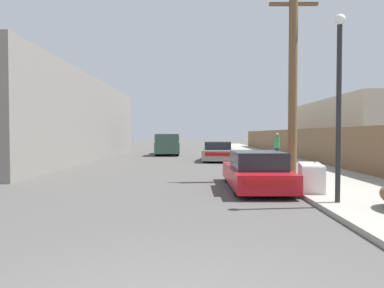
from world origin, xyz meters
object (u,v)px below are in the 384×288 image
at_px(car_parked_mid, 218,152).
at_px(street_lamp, 339,93).
at_px(pickup_truck, 167,144).
at_px(pedestrian, 277,147).
at_px(utility_pole, 293,79).
at_px(parked_sports_car_red, 256,172).
at_px(discarded_fridge, 311,177).

height_order(car_parked_mid, street_lamp, street_lamp).
relative_size(car_parked_mid, pickup_truck, 0.85).
height_order(car_parked_mid, pedestrian, pedestrian).
bearing_deg(car_parked_mid, utility_pole, -72.47).
height_order(car_parked_mid, pickup_truck, pickup_truck).
bearing_deg(pedestrian, utility_pole, -98.68).
height_order(street_lamp, pedestrian, street_lamp).
height_order(parked_sports_car_red, street_lamp, street_lamp).
bearing_deg(street_lamp, discarded_fridge, 91.43).
distance_m(parked_sports_car_red, street_lamp, 3.83).
bearing_deg(utility_pole, pedestrian, 81.32).
distance_m(parked_sports_car_red, pickup_truck, 18.03).
bearing_deg(discarded_fridge, pedestrian, 94.61).
xyz_separation_m(pickup_truck, pedestrian, (7.21, -8.32, 0.12)).
distance_m(pickup_truck, street_lamp, 21.16).
xyz_separation_m(car_parked_mid, pickup_truck, (-3.91, 5.97, 0.29)).
xyz_separation_m(discarded_fridge, pickup_truck, (-5.87, 18.39, 0.38)).
xyz_separation_m(discarded_fridge, utility_pole, (0.21, 2.74, 3.30)).
distance_m(pickup_truck, pedestrian, 11.01).
xyz_separation_m(street_lamp, pedestrian, (1.29, 11.91, -1.74)).
bearing_deg(street_lamp, pickup_truck, 106.31).
bearing_deg(pickup_truck, street_lamp, 101.79).
bearing_deg(pedestrian, parked_sports_car_red, -107.01).
bearing_deg(pedestrian, car_parked_mid, 144.53).
height_order(pickup_truck, utility_pole, utility_pole).
relative_size(discarded_fridge, car_parked_mid, 0.36).
distance_m(discarded_fridge, car_parked_mid, 12.57).
distance_m(discarded_fridge, pickup_truck, 19.31).
height_order(pickup_truck, street_lamp, street_lamp).
xyz_separation_m(utility_pole, pedestrian, (1.12, 7.33, -2.80)).
bearing_deg(car_parked_mid, pedestrian, -30.59).
bearing_deg(parked_sports_car_red, car_parked_mid, 91.82).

